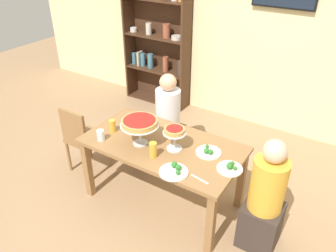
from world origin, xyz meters
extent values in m
plane|color=#9E7A56|center=(0.00, 0.00, 0.00)|extent=(12.00, 12.00, 0.00)
cube|color=beige|center=(0.00, 2.20, 1.40)|extent=(8.00, 0.12, 2.80)
cube|color=olive|center=(0.00, 0.00, 0.72)|extent=(1.58, 0.84, 0.04)
cube|color=olive|center=(-0.73, -0.36, 0.35)|extent=(0.07, 0.07, 0.70)
cube|color=olive|center=(0.73, -0.36, 0.35)|extent=(0.07, 0.07, 0.70)
cube|color=olive|center=(-0.73, 0.36, 0.35)|extent=(0.07, 0.07, 0.70)
cube|color=olive|center=(0.73, 0.36, 0.35)|extent=(0.07, 0.07, 0.70)
cube|color=#422819|center=(-1.94, 1.98, 1.10)|extent=(0.03, 0.30, 2.20)
cube|color=#422819|center=(-0.87, 1.98, 1.10)|extent=(0.03, 0.30, 2.20)
cube|color=#422819|center=(-1.41, 2.12, 1.10)|extent=(1.10, 0.02, 2.20)
cube|color=#422819|center=(-1.41, 1.98, 0.01)|extent=(1.04, 0.28, 0.02)
cube|color=#422819|center=(-1.41, 1.98, 0.56)|extent=(1.04, 0.28, 0.02)
cube|color=#422819|center=(-1.41, 1.98, 1.11)|extent=(1.04, 0.28, 0.02)
cylinder|color=#3D7084|center=(-1.87, 1.98, 0.67)|extent=(0.08, 0.08, 0.19)
cube|color=#B2A88E|center=(-1.75, 1.98, 0.69)|extent=(0.04, 0.13, 0.23)
cylinder|color=#3D7084|center=(-1.69, 1.98, 0.68)|extent=(0.08, 0.08, 0.22)
cylinder|color=#3D7084|center=(-1.53, 1.98, 0.69)|extent=(0.09, 0.09, 0.23)
cylinder|color=brown|center=(-1.24, 1.98, 0.69)|extent=(0.09, 0.09, 0.24)
cube|color=#3D3838|center=(-0.94, 1.98, 0.70)|extent=(0.07, 0.12, 0.25)
cylinder|color=silver|center=(-1.85, 1.98, 1.16)|extent=(0.11, 0.11, 0.06)
cylinder|color=beige|center=(-1.55, 1.98, 1.21)|extent=(0.09, 0.09, 0.17)
cylinder|color=brown|center=(-1.22, 1.98, 1.23)|extent=(0.11, 0.11, 0.21)
cylinder|color=beige|center=(-1.03, 1.98, 1.15)|extent=(0.17, 0.17, 0.05)
cube|color=#382D28|center=(-0.38, 0.70, 0.23)|extent=(0.34, 0.34, 0.45)
cylinder|color=silver|center=(-0.38, 0.70, 0.70)|extent=(0.30, 0.30, 0.50)
sphere|color=tan|center=(-0.38, 0.70, 1.05)|extent=(0.20, 0.20, 0.20)
cube|color=#382D28|center=(1.07, 0.00, 0.23)|extent=(0.34, 0.34, 0.45)
cylinder|color=gold|center=(1.07, 0.00, 0.70)|extent=(0.30, 0.30, 0.50)
sphere|color=beige|center=(1.07, 0.00, 1.05)|extent=(0.20, 0.20, 0.20)
cube|color=olive|center=(-1.07, 0.00, 0.43)|extent=(0.40, 0.40, 0.04)
cube|color=olive|center=(-1.07, -0.18, 0.66)|extent=(0.36, 0.04, 0.42)
cylinder|color=olive|center=(-1.24, 0.17, 0.21)|extent=(0.04, 0.04, 0.41)
cylinder|color=olive|center=(-0.89, 0.17, 0.21)|extent=(0.04, 0.04, 0.41)
cylinder|color=olive|center=(-1.24, -0.18, 0.21)|extent=(0.04, 0.04, 0.41)
cylinder|color=olive|center=(-0.89, -0.18, 0.21)|extent=(0.04, 0.04, 0.41)
cylinder|color=silver|center=(-0.18, -0.12, 0.75)|extent=(0.15, 0.15, 0.01)
cylinder|color=silver|center=(-0.18, -0.12, 0.85)|extent=(0.03, 0.03, 0.20)
cylinder|color=silver|center=(-0.18, -0.12, 0.95)|extent=(0.38, 0.38, 0.01)
cylinder|color=tan|center=(-0.18, -0.12, 0.98)|extent=(0.35, 0.35, 0.05)
cylinder|color=maroon|center=(-0.18, -0.12, 1.01)|extent=(0.31, 0.31, 0.00)
cylinder|color=silver|center=(0.15, -0.02, 0.75)|extent=(0.15, 0.15, 0.01)
cylinder|color=silver|center=(0.15, -0.02, 0.84)|extent=(0.03, 0.03, 0.17)
cylinder|color=silver|center=(0.15, -0.02, 0.92)|extent=(0.22, 0.22, 0.01)
cylinder|color=tan|center=(0.15, -0.02, 0.95)|extent=(0.19, 0.19, 0.04)
cylinder|color=maroon|center=(0.15, -0.02, 0.97)|extent=(0.16, 0.16, 0.00)
cylinder|color=white|center=(0.46, 0.10, 0.75)|extent=(0.24, 0.24, 0.01)
sphere|color=#2D7028|center=(0.42, 0.15, 0.77)|extent=(0.04, 0.04, 0.04)
sphere|color=#2D7028|center=(0.45, 0.07, 0.78)|extent=(0.05, 0.05, 0.05)
sphere|color=#2D7028|center=(0.44, 0.10, 0.77)|extent=(0.04, 0.04, 0.04)
sphere|color=#2D7028|center=(0.49, 0.07, 0.78)|extent=(0.05, 0.05, 0.05)
cylinder|color=white|center=(0.33, -0.33, 0.75)|extent=(0.26, 0.26, 0.01)
sphere|color=#2D7028|center=(0.30, -0.27, 0.78)|extent=(0.06, 0.06, 0.06)
sphere|color=#2D7028|center=(0.35, -0.29, 0.78)|extent=(0.06, 0.06, 0.06)
sphere|color=#2D7028|center=(0.38, -0.35, 0.78)|extent=(0.04, 0.04, 0.04)
cylinder|color=white|center=(0.72, -0.02, 0.75)|extent=(0.23, 0.23, 0.01)
sphere|color=#2D7028|center=(0.77, -0.03, 0.77)|extent=(0.04, 0.04, 0.04)
sphere|color=#2D7028|center=(0.72, -0.01, 0.78)|extent=(0.05, 0.05, 0.05)
sphere|color=#2D7028|center=(0.73, 0.03, 0.77)|extent=(0.04, 0.04, 0.04)
sphere|color=#2D7028|center=(0.72, -0.04, 0.78)|extent=(0.06, 0.06, 0.06)
cylinder|color=gold|center=(0.05, -0.23, 0.82)|extent=(0.07, 0.07, 0.15)
cylinder|color=gold|center=(-0.56, -0.09, 0.81)|extent=(0.06, 0.06, 0.13)
cylinder|color=white|center=(-0.55, -0.28, 0.80)|extent=(0.07, 0.07, 0.11)
cube|color=silver|center=(-0.57, 0.29, 0.74)|extent=(0.18, 0.06, 0.00)
cube|color=silver|center=(0.56, -0.29, 0.74)|extent=(0.18, 0.05, 0.00)
camera|label=1|loc=(1.50, -2.27, 2.58)|focal=35.46mm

